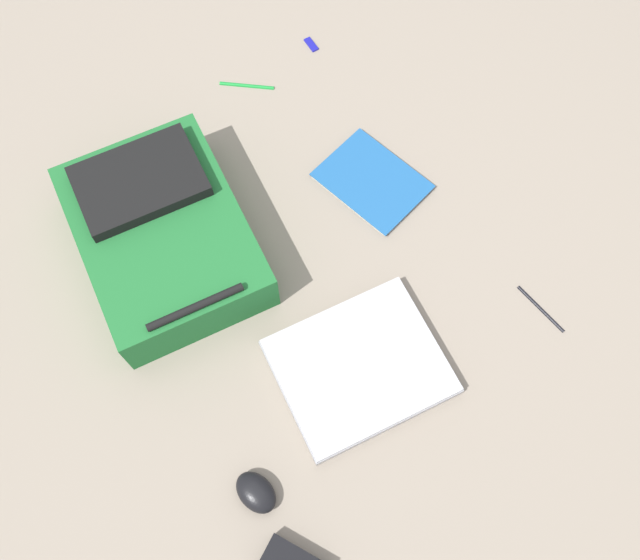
{
  "coord_description": "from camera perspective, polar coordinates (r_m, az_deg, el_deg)",
  "views": [
    {
      "loc": [
        0.37,
        0.47,
        1.4
      ],
      "look_at": [
        -0.03,
        0.04,
        0.02
      ],
      "focal_mm": 38.73,
      "sensor_mm": 36.0,
      "label": 1
    }
  ],
  "objects": [
    {
      "name": "computer_mouse",
      "position": [
        1.39,
        -5.31,
        -17.08
      ],
      "size": [
        0.07,
        0.09,
        0.04
      ],
      "primitive_type": "ellipsoid",
      "rotation": [
        0.0,
        0.0,
        0.04
      ],
      "color": "black",
      "rests_on": "ground_plane"
    },
    {
      "name": "laptop",
      "position": [
        1.44,
        3.3,
        -7.14
      ],
      "size": [
        0.4,
        0.36,
        0.03
      ],
      "color": "#929296",
      "rests_on": "ground_plane"
    },
    {
      "name": "backpack",
      "position": [
        1.53,
        -12.88,
        3.8
      ],
      "size": [
        0.45,
        0.54,
        0.15
      ],
      "color": "#1E662D",
      "rests_on": "ground_plane"
    },
    {
      "name": "book_blue",
      "position": [
        1.63,
        4.32,
        8.14
      ],
      "size": [
        0.19,
        0.25,
        0.01
      ],
      "color": "silver",
      "rests_on": "ground_plane"
    },
    {
      "name": "ground_plane",
      "position": [
        1.52,
        -1.74,
        0.11
      ],
      "size": [
        3.41,
        3.41,
        0.0
      ],
      "primitive_type": "plane",
      "color": "gray"
    },
    {
      "name": "pen_blue",
      "position": [
        1.56,
        17.8,
        -2.25
      ],
      "size": [
        0.02,
        0.14,
        0.01
      ],
      "primitive_type": "cylinder",
      "rotation": [
        1.57,
        0.0,
        -0.06
      ],
      "color": "black",
      "rests_on": "ground_plane"
    },
    {
      "name": "usb_stick",
      "position": [
        1.88,
        -0.73,
        18.93
      ],
      "size": [
        0.03,
        0.05,
        0.01
      ],
      "primitive_type": "cube",
      "rotation": [
        0.0,
        0.0,
        -0.2
      ],
      "color": "#191999",
      "rests_on": "ground_plane"
    },
    {
      "name": "pen_black",
      "position": [
        1.8,
        -6.08,
        15.76
      ],
      "size": [
        0.1,
        0.11,
        0.01
      ],
      "primitive_type": "cylinder",
      "rotation": [
        1.57,
        0.0,
        3.85
      ],
      "color": "#198C33",
      "rests_on": "ground_plane"
    }
  ]
}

